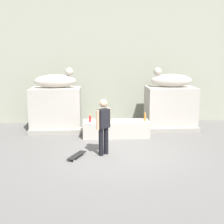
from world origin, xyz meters
name	(u,v)px	position (x,y,z in m)	size (l,w,h in m)	color
ground_plane	(121,154)	(0.00, 0.00, 0.00)	(40.00, 40.00, 0.00)	#605E5B
facade_wall	(112,57)	(0.00, 4.63, 2.83)	(11.18, 0.60, 5.65)	gray
pedestal_left	(56,109)	(-2.28, 3.14, 0.82)	(1.92, 1.31, 1.65)	#A39E93
pedestal_right	(170,107)	(2.28, 3.14, 0.82)	(1.92, 1.31, 1.65)	#A39E93
statue_reclining_left	(56,81)	(-2.24, 3.14, 1.93)	(1.64, 0.68, 0.78)	#B3AB9D
statue_reclining_right	(170,80)	(2.24, 3.14, 1.93)	(1.66, 0.79, 0.78)	#B3AB9D
ledge_block	(116,129)	(0.00, 1.92, 0.29)	(2.37, 0.77, 0.58)	#A39E93
skater	(103,124)	(-0.51, 0.01, 0.92)	(0.43, 0.39, 1.67)	black
skateboard	(77,155)	(-1.30, -0.20, 0.06)	(0.53, 0.81, 0.08)	black
bottle_red	(90,119)	(-0.93, 1.84, 0.69)	(0.07, 0.07, 0.26)	red
bottle_orange	(145,117)	(1.03, 1.85, 0.71)	(0.06, 0.06, 0.30)	orange
bottle_clear	(145,117)	(1.08, 2.10, 0.69)	(0.07, 0.07, 0.26)	silver
bottle_brown	(108,119)	(-0.30, 1.64, 0.72)	(0.07, 0.07, 0.32)	#593314
stair_step	(115,130)	(0.00, 2.46, 0.09)	(6.47, 0.50, 0.18)	gray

